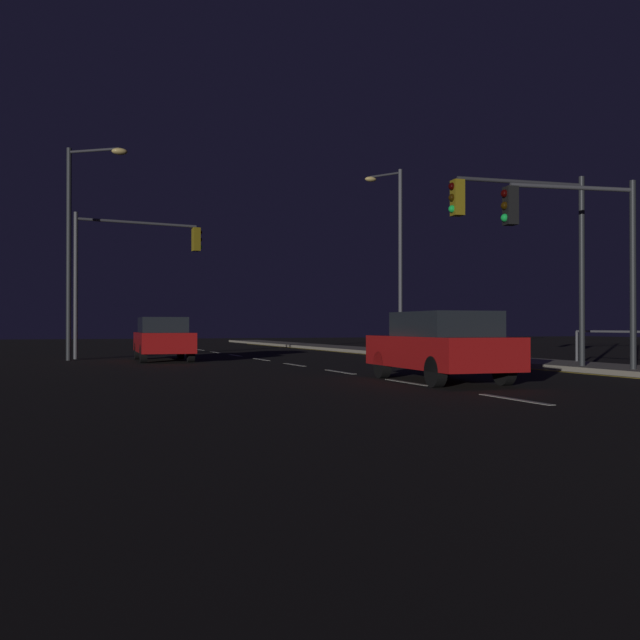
{
  "coord_description": "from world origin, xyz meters",
  "views": [
    {
      "loc": [
        -7.41,
        -1.6,
        1.25
      ],
      "look_at": [
        1.41,
        22.43,
        1.46
      ],
      "focal_mm": 41.37,
      "sensor_mm": 36.0,
      "label": 1
    }
  ],
  "objects_px": {
    "traffic_light_mid_right": "(525,230)",
    "traffic_light_mid_left": "(575,234)",
    "traffic_light_far_center": "(133,257)",
    "street_lamp_mid_block": "(395,244)",
    "street_lamp_far_end": "(78,232)",
    "car": "(441,345)",
    "car_oncoming": "(163,338)"
  },
  "relations": [
    {
      "from": "traffic_light_mid_right",
      "to": "traffic_light_mid_left",
      "type": "distance_m",
      "value": 1.76
    },
    {
      "from": "traffic_light_mid_right",
      "to": "traffic_light_far_center",
      "type": "relative_size",
      "value": 0.95
    },
    {
      "from": "traffic_light_mid_left",
      "to": "street_lamp_mid_block",
      "type": "xyz_separation_m",
      "value": [
        2.29,
        14.97,
        1.43
      ]
    },
    {
      "from": "street_lamp_mid_block",
      "to": "traffic_light_mid_right",
      "type": "bearing_deg",
      "value": -100.83
    },
    {
      "from": "traffic_light_mid_left",
      "to": "street_lamp_far_end",
      "type": "relative_size",
      "value": 0.63
    },
    {
      "from": "car",
      "to": "traffic_light_far_center",
      "type": "height_order",
      "value": "traffic_light_far_center"
    },
    {
      "from": "traffic_light_far_center",
      "to": "traffic_light_mid_left",
      "type": "xyz_separation_m",
      "value": [
        9.37,
        -14.42,
        -0.42
      ]
    },
    {
      "from": "car",
      "to": "traffic_light_far_center",
      "type": "relative_size",
      "value": 0.8
    },
    {
      "from": "street_lamp_far_end",
      "to": "car",
      "type": "bearing_deg",
      "value": -61.67
    },
    {
      "from": "traffic_light_far_center",
      "to": "street_lamp_far_end",
      "type": "xyz_separation_m",
      "value": [
        -2.11,
        -1.54,
        0.68
      ]
    },
    {
      "from": "car_oncoming",
      "to": "street_lamp_far_end",
      "type": "height_order",
      "value": "street_lamp_far_end"
    },
    {
      "from": "car_oncoming",
      "to": "street_lamp_mid_block",
      "type": "xyz_separation_m",
      "value": [
        10.87,
        3.18,
        4.18
      ]
    },
    {
      "from": "traffic_light_mid_left",
      "to": "traffic_light_far_center",
      "type": "bearing_deg",
      "value": 123.01
    },
    {
      "from": "traffic_light_far_center",
      "to": "street_lamp_mid_block",
      "type": "distance_m",
      "value": 11.72
    },
    {
      "from": "car",
      "to": "traffic_light_mid_left",
      "type": "relative_size",
      "value": 0.92
    },
    {
      "from": "street_lamp_mid_block",
      "to": "car",
      "type": "bearing_deg",
      "value": -112.57
    },
    {
      "from": "car_oncoming",
      "to": "traffic_light_far_center",
      "type": "xyz_separation_m",
      "value": [
        -0.79,
        2.63,
        3.16
      ]
    },
    {
      "from": "traffic_light_mid_left",
      "to": "street_lamp_mid_block",
      "type": "height_order",
      "value": "street_lamp_mid_block"
    },
    {
      "from": "car_oncoming",
      "to": "street_lamp_far_end",
      "type": "bearing_deg",
      "value": 159.3
    },
    {
      "from": "car",
      "to": "street_lamp_far_end",
      "type": "distance_m",
      "value": 15.83
    },
    {
      "from": "car_oncoming",
      "to": "traffic_light_far_center",
      "type": "bearing_deg",
      "value": 106.67
    },
    {
      "from": "traffic_light_mid_right",
      "to": "street_lamp_mid_block",
      "type": "distance_m",
      "value": 13.54
    },
    {
      "from": "traffic_light_mid_right",
      "to": "traffic_light_mid_left",
      "type": "xyz_separation_m",
      "value": [
        0.25,
        -1.71,
        -0.32
      ]
    },
    {
      "from": "car_oncoming",
      "to": "traffic_light_mid_right",
      "type": "bearing_deg",
      "value": -50.4
    },
    {
      "from": "traffic_light_mid_right",
      "to": "street_lamp_mid_block",
      "type": "height_order",
      "value": "street_lamp_mid_block"
    },
    {
      "from": "car_oncoming",
      "to": "traffic_light_mid_left",
      "type": "height_order",
      "value": "traffic_light_mid_left"
    },
    {
      "from": "car",
      "to": "traffic_light_mid_right",
      "type": "bearing_deg",
      "value": 30.68
    },
    {
      "from": "street_lamp_far_end",
      "to": "traffic_light_mid_left",
      "type": "bearing_deg",
      "value": -48.3
    },
    {
      "from": "street_lamp_mid_block",
      "to": "street_lamp_far_end",
      "type": "relative_size",
      "value": 1.06
    },
    {
      "from": "car_oncoming",
      "to": "traffic_light_far_center",
      "type": "relative_size",
      "value": 0.8
    },
    {
      "from": "traffic_light_mid_right",
      "to": "traffic_light_far_center",
      "type": "bearing_deg",
      "value": 125.68
    },
    {
      "from": "traffic_light_far_center",
      "to": "street_lamp_far_end",
      "type": "distance_m",
      "value": 2.7
    }
  ]
}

